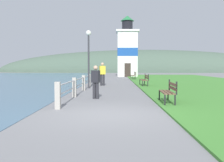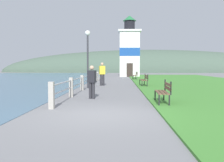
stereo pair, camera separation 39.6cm
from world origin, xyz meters
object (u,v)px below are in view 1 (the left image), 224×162
park_bench_near (169,90)px  park_bench_midway (145,79)px  person_by_railing (102,73)px  person_strolling (96,81)px  lighthouse (127,51)px  park_bench_far (134,75)px  lamp_post (89,48)px

park_bench_near → park_bench_midway: size_ratio=0.85×
park_bench_midway → person_by_railing: bearing=-8.8°
person_strolling → lighthouse: bearing=22.1°
park_bench_far → lighthouse: bearing=-88.7°
park_bench_near → person_strolling: size_ratio=1.06×
person_by_railing → lamp_post: (-0.81, -2.43, 1.75)m
park_bench_near → park_bench_far: 19.15m
person_strolling → person_by_railing: size_ratio=0.85×
park_bench_midway → lamp_post: bearing=24.9°
person_by_railing → park_bench_near: bearing=177.0°
person_strolling → park_bench_near: bearing=-88.4°
park_bench_far → person_strolling: person_strolling is taller
lamp_post → lighthouse: bearing=80.2°
lighthouse → person_strolling: lighthouse is taller
person_by_railing → person_strolling: bearing=159.6°
lighthouse → person_strolling: size_ratio=5.90×
park_bench_near → person_by_railing: size_ratio=0.90×
person_by_railing → park_bench_far: bearing=-39.7°
lighthouse → person_by_railing: bearing=-98.6°
park_bench_midway → lamp_post: lamp_post is taller
lighthouse → lamp_post: (-3.54, -20.51, -1.16)m
park_bench_near → lamp_post: (-4.00, 7.15, 2.20)m
park_bench_midway → park_bench_far: same height
park_bench_midway → person_strolling: person_strolling is taller
park_bench_midway → lighthouse: bearing=-89.4°
lamp_post → person_by_railing: bearing=71.6°
park_bench_near → park_bench_far: (-0.03, 19.15, 0.00)m
person_strolling → lamp_post: bearing=37.3°
park_bench_near → person_strolling: (-3.06, 1.50, 0.30)m
park_bench_midway → person_by_railing: person_by_railing is taller
person_by_railing → lamp_post: 3.10m
park_bench_near → lighthouse: bearing=-86.7°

